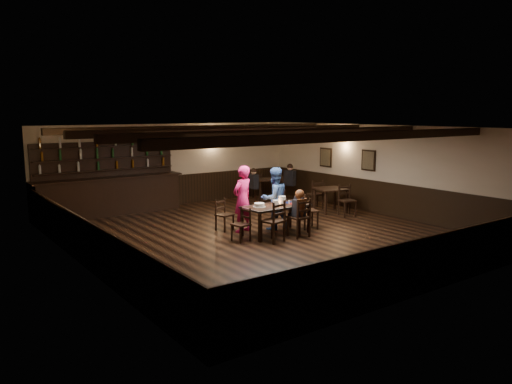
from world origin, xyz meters
TOP-DOWN VIEW (x-y plane):
  - ground at (0.00, 0.00)m, footprint 10.00×10.00m
  - room_shell at (0.01, 0.04)m, footprint 9.02×10.02m
  - dining_table at (0.30, -0.20)m, footprint 1.72×0.89m
  - chair_near_left at (-0.19, -0.81)m, footprint 0.55×0.54m
  - chair_near_right at (0.61, -0.81)m, footprint 0.46×0.44m
  - chair_end_left at (-0.73, -0.23)m, footprint 0.40×0.41m
  - chair_end_right at (1.34, -0.15)m, footprint 0.56×0.57m
  - chair_far_pushed at (-0.55, 1.00)m, footprint 0.46×0.45m
  - woman_pink at (-0.24, 0.52)m, footprint 0.72×0.57m
  - man_blue at (0.61, 0.28)m, footprint 0.83×0.66m
  - seated_person at (0.61, -0.74)m, footprint 0.31×0.47m
  - cake at (-0.17, -0.13)m, footprint 0.32×0.32m
  - plate_stack_a at (0.25, -0.25)m, footprint 0.15×0.15m
  - plate_stack_b at (0.51, -0.19)m, footprint 0.18×0.18m
  - tea_light at (0.31, -0.15)m, footprint 0.05×0.05m
  - salt_shaker at (0.67, -0.26)m, footprint 0.04×0.04m
  - pepper_shaker at (0.75, -0.28)m, footprint 0.03×0.03m
  - drink_glass at (0.59, -0.04)m, footprint 0.07×0.07m
  - menu_red at (0.82, -0.27)m, footprint 0.40×0.37m
  - menu_blue at (0.83, -0.07)m, footprint 0.30×0.21m
  - bar_counter at (-2.26, 4.72)m, footprint 4.49×0.70m
  - back_table_a at (3.42, 1.05)m, footprint 1.07×1.07m
  - back_table_b at (3.14, 3.96)m, footprint 1.08×1.08m
  - bg_patron_left at (2.50, 3.87)m, footprint 0.24×0.36m
  - bg_patron_right at (3.97, 3.69)m, footprint 0.34×0.44m

SIDE VIEW (x-z plane):
  - ground at x=0.00m, z-range 0.00..0.00m
  - chair_end_left at x=-0.73m, z-range 0.07..0.88m
  - chair_far_pushed at x=-0.55m, z-range 0.07..0.90m
  - chair_end_right at x=1.34m, z-range 0.08..1.04m
  - chair_near_right at x=0.61m, z-range 0.08..1.07m
  - chair_near_left at x=-0.19m, z-range 0.08..1.09m
  - back_table_b at x=3.14m, z-range 0.27..1.03m
  - back_table_a at x=3.42m, z-range 0.28..1.03m
  - dining_table at x=0.30m, z-range 0.30..1.06m
  - bar_counter at x=-2.26m, z-range -0.37..1.83m
  - menu_red at x=0.82m, z-range 0.75..0.76m
  - menu_blue at x=0.83m, z-range 0.75..0.76m
  - tea_light at x=0.31m, z-range 0.74..0.81m
  - cake at x=-0.17m, z-range 0.75..0.85m
  - pepper_shaker at x=0.75m, z-range 0.75..0.84m
  - seated_person at x=0.61m, z-range 0.42..1.18m
  - salt_shaker at x=0.67m, z-range 0.75..0.85m
  - drink_glass at x=0.59m, z-range 0.75..0.86m
  - bg_patron_left at x=2.50m, z-range 0.46..1.18m
  - man_blue at x=0.61m, z-range 0.00..1.65m
  - plate_stack_a at x=0.25m, z-range 0.75..0.90m
  - plate_stack_b at x=0.51m, z-range 0.75..0.96m
  - bg_patron_right at x=3.97m, z-range 0.47..1.25m
  - woman_pink at x=-0.24m, z-range 0.00..1.72m
  - room_shell at x=0.01m, z-range 0.39..3.10m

